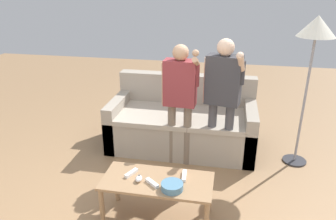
% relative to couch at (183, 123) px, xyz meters
% --- Properties ---
extents(ground_plane, '(12.00, 12.00, 0.00)m').
position_rel_couch_xyz_m(ground_plane, '(-0.09, -1.38, -0.31)').
color(ground_plane, '#93704C').
extents(couch, '(1.85, 0.93, 0.89)m').
position_rel_couch_xyz_m(couch, '(0.00, 0.00, 0.00)').
color(couch, '#9E9384').
rests_on(couch, ground).
extents(coffee_table, '(0.98, 0.45, 0.43)m').
position_rel_couch_xyz_m(coffee_table, '(-0.00, -1.50, 0.06)').
color(coffee_table, '#997551').
rests_on(coffee_table, ground).
extents(snack_bowl, '(0.19, 0.19, 0.06)m').
position_rel_couch_xyz_m(snack_bowl, '(0.15, -1.61, 0.15)').
color(snack_bowl, teal).
rests_on(snack_bowl, coffee_table).
extents(game_remote_nunchuk, '(0.06, 0.09, 0.05)m').
position_rel_couch_xyz_m(game_remote_nunchuk, '(-0.16, -1.54, 0.15)').
color(game_remote_nunchuk, white).
rests_on(game_remote_nunchuk, coffee_table).
extents(floor_lamp, '(0.40, 0.40, 1.73)m').
position_rel_couch_xyz_m(floor_lamp, '(1.42, -0.18, 1.22)').
color(floor_lamp, '#2D2D33').
rests_on(floor_lamp, ground).
extents(player_center, '(0.42, 0.29, 1.44)m').
position_rel_couch_xyz_m(player_center, '(0.03, -0.47, 0.60)').
color(player_center, '#756656').
rests_on(player_center, ground).
extents(player_right, '(0.44, 0.40, 1.51)m').
position_rel_couch_xyz_m(player_right, '(0.50, -0.43, 0.64)').
color(player_right, '#47474C').
rests_on(player_right, ground).
extents(game_remote_wand_near, '(0.10, 0.15, 0.03)m').
position_rel_couch_xyz_m(game_remote_wand_near, '(-0.26, -1.46, 0.14)').
color(game_remote_wand_near, white).
rests_on(game_remote_wand_near, coffee_table).
extents(game_remote_wand_far, '(0.14, 0.13, 0.03)m').
position_rel_couch_xyz_m(game_remote_wand_far, '(-0.03, -1.57, 0.14)').
color(game_remote_wand_far, white).
rests_on(game_remote_wand_far, coffee_table).
extents(game_remote_wand_spare, '(0.05, 0.16, 0.03)m').
position_rel_couch_xyz_m(game_remote_wand_spare, '(0.22, -1.41, 0.14)').
color(game_remote_wand_spare, white).
rests_on(game_remote_wand_spare, coffee_table).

